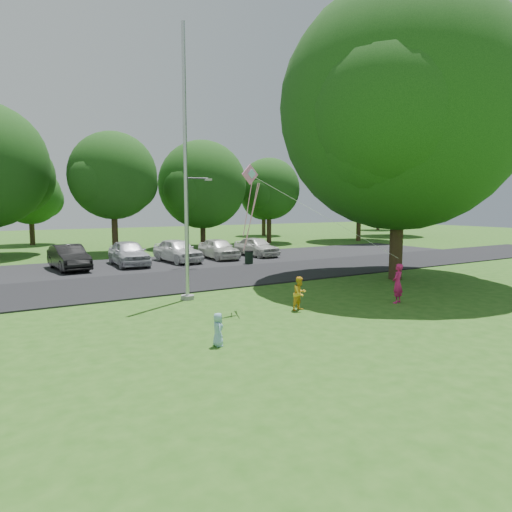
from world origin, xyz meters
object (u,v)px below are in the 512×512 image
street_lamp (191,213)px  woman (398,283)px  flagpole (186,188)px  trash_can (249,258)px  child_blue (218,330)px  child_yellow (300,293)px  kite (253,188)px  big_tree (401,116)px

street_lamp → woman: bearing=-66.0°
street_lamp → woman: (2.60, -12.49, -2.37)m
flagpole → trash_can: flagpole is taller
woman → child_blue: 7.92m
street_lamp → child_blue: 14.85m
street_lamp → child_yellow: bearing=-83.2°
child_yellow → kite: size_ratio=0.22×
woman → child_blue: bearing=-12.2°
trash_can → big_tree: bearing=-68.5°
trash_can → big_tree: size_ratio=0.06×
flagpole → big_tree: size_ratio=0.74×
trash_can → flagpole: bearing=-133.6°
kite → street_lamp: bearing=69.6°
trash_can → kite: size_ratio=0.16×
child_blue → kite: (2.94, 3.16, 3.68)m
street_lamp → child_yellow: street_lamp is taller
child_yellow → kite: kite is taller
big_tree → child_blue: (-11.92, -4.86, -7.18)m
street_lamp → child_blue: bearing=-98.8°
street_lamp → kite: street_lamp is taller
child_yellow → kite: (-1.19, 1.08, 3.53)m
trash_can → child_yellow: size_ratio=0.72×
trash_can → child_blue: size_ratio=0.97×
woman → child_blue: (-7.83, -1.15, -0.29)m
woman → trash_can: bearing=-114.5°
flagpole → child_yellow: flagpole is taller
big_tree → woman: (-4.08, -3.70, -6.89)m
flagpole → kite: size_ratio=1.88×
trash_can → child_yellow: child_yellow is taller
big_tree → child_blue: 14.74m
woman → child_blue: size_ratio=1.69×
trash_can → street_lamp: bearing=171.5°
woman → child_yellow: size_ratio=1.25×
big_tree → kite: big_tree is taller
child_yellow → flagpole: bearing=111.8°
flagpole → trash_can: size_ratio=12.11×
trash_can → woman: woman is taller
street_lamp → big_tree: size_ratio=0.38×
woman → street_lamp: bearing=-98.8°
big_tree → kite: 9.79m
trash_can → child_blue: child_blue is taller
woman → kite: (-4.89, 2.01, 3.38)m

